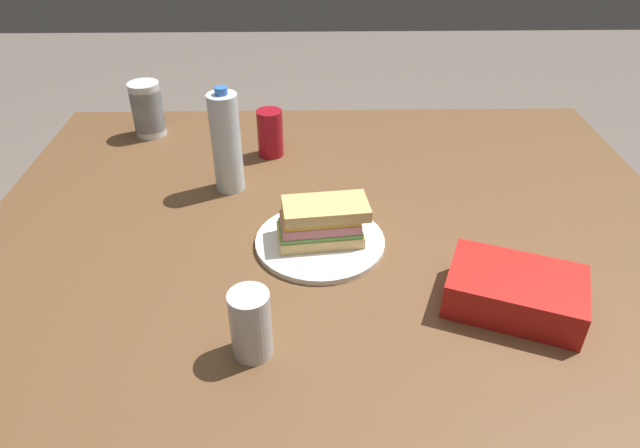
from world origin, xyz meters
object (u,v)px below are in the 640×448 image
object	(u,v)px
water_bottle_tall	(226,143)
plastic_cup_stack	(147,109)
sandwich	(322,222)
soda_can_silver	(251,324)
dining_table	(333,244)
paper_plate	(320,242)
soda_can_red	(270,133)
chip_bag	(515,291)

from	to	relation	value
water_bottle_tall	plastic_cup_stack	bearing A→B (deg)	130.53
sandwich	soda_can_silver	size ratio (longest dim) A/B	1.56
soda_can_silver	dining_table	bearing A→B (deg)	69.66
dining_table	plastic_cup_stack	bearing A→B (deg)	139.33
water_bottle_tall	paper_plate	bearing A→B (deg)	-47.91
sandwich	soda_can_red	size ratio (longest dim) A/B	1.56
sandwich	soda_can_red	distance (m)	0.42
soda_can_silver	paper_plate	bearing A→B (deg)	68.58
water_bottle_tall	plastic_cup_stack	xyz separation A→B (m)	(-0.25, 0.30, -0.04)
chip_bag	soda_can_silver	xyz separation A→B (m)	(-0.45, -0.10, 0.03)
sandwich	soda_can_red	xyz separation A→B (m)	(-0.12, 0.40, 0.01)
chip_bag	dining_table	bearing A→B (deg)	157.76
plastic_cup_stack	soda_can_silver	xyz separation A→B (m)	(0.35, -0.82, -0.01)
sandwich	plastic_cup_stack	bearing A→B (deg)	131.56
water_bottle_tall	plastic_cup_stack	size ratio (longest dim) A/B	1.67
dining_table	soda_can_red	world-z (taller)	soda_can_red
soda_can_red	dining_table	bearing A→B (deg)	-62.75
chip_bag	plastic_cup_stack	size ratio (longest dim) A/B	1.54
paper_plate	chip_bag	distance (m)	0.39
paper_plate	soda_can_red	size ratio (longest dim) A/B	2.17
plastic_cup_stack	dining_table	bearing A→B (deg)	-40.67
soda_can_red	water_bottle_tall	size ratio (longest dim) A/B	0.49
sandwich	plastic_cup_stack	world-z (taller)	plastic_cup_stack
plastic_cup_stack	paper_plate	bearing A→B (deg)	-48.78
dining_table	soda_can_red	size ratio (longest dim) A/B	12.50
dining_table	water_bottle_tall	distance (m)	0.34
sandwich	plastic_cup_stack	distance (m)	0.70
dining_table	sandwich	world-z (taller)	sandwich
dining_table	water_bottle_tall	size ratio (longest dim) A/B	6.12
water_bottle_tall	chip_bag	bearing A→B (deg)	-37.79
sandwich	plastic_cup_stack	xyz separation A→B (m)	(-0.47, 0.53, 0.02)
soda_can_silver	water_bottle_tall	bearing A→B (deg)	100.19
paper_plate	plastic_cup_stack	distance (m)	0.71
soda_can_silver	chip_bag	bearing A→B (deg)	12.27
sandwich	water_bottle_tall	world-z (taller)	water_bottle_tall
dining_table	plastic_cup_stack	world-z (taller)	plastic_cup_stack
paper_plate	soda_can_silver	bearing A→B (deg)	-111.42
soda_can_red	plastic_cup_stack	bearing A→B (deg)	159.37
chip_bag	water_bottle_tall	xyz separation A→B (m)	(-0.55, 0.42, 0.08)
sandwich	soda_can_red	bearing A→B (deg)	107.35
sandwich	water_bottle_tall	distance (m)	0.32
dining_table	chip_bag	world-z (taller)	chip_bag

